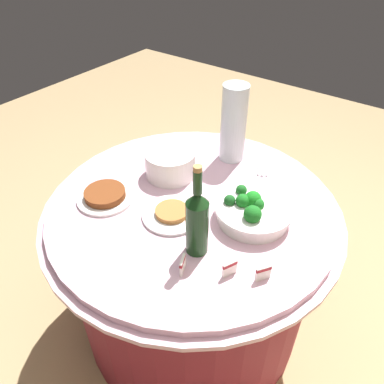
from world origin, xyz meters
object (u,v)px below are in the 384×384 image
(label_placard_mid, at_px, (263,272))
(wine_bottle, at_px, (197,221))
(plate_stack, at_px, (170,163))
(label_placard_front, at_px, (183,264))
(label_placard_rear, at_px, (230,268))
(food_plate_stir_fry, at_px, (105,196))
(serving_tongs, at_px, (263,166))
(broccoli_bowl, at_px, (252,211))
(decorative_fruit_vase, at_px, (233,127))
(food_plate_peanuts, at_px, (172,214))

(label_placard_mid, bearing_deg, wine_bottle, -85.25)
(plate_stack, relative_size, label_placard_front, 3.82)
(label_placard_rear, bearing_deg, label_placard_mid, 116.48)
(food_plate_stir_fry, distance_m, label_placard_mid, 0.68)
(plate_stack, xyz_separation_m, label_placard_front, (0.38, 0.36, -0.02))
(wine_bottle, height_order, serving_tongs, wine_bottle)
(label_placard_front, height_order, label_placard_mid, same)
(broccoli_bowl, distance_m, label_placard_rear, 0.27)
(serving_tongs, bearing_deg, food_plate_stir_fry, -34.75)
(plate_stack, xyz_separation_m, wine_bottle, (0.28, 0.34, 0.07))
(broccoli_bowl, xyz_separation_m, wine_bottle, (0.24, -0.07, 0.09))
(broccoli_bowl, distance_m, plate_stack, 0.42)
(label_placard_front, bearing_deg, wine_bottle, -169.89)
(label_placard_front, relative_size, label_placard_rear, 1.00)
(label_placard_mid, bearing_deg, decorative_fruit_vase, -140.23)
(plate_stack, height_order, serving_tongs, plate_stack)
(serving_tongs, bearing_deg, wine_bottle, 5.34)
(wine_bottle, distance_m, label_placard_rear, 0.18)
(broccoli_bowl, xyz_separation_m, food_plate_peanuts, (0.16, -0.24, -0.03))
(wine_bottle, relative_size, label_placard_rear, 6.11)
(broccoli_bowl, height_order, label_placard_mid, broccoli_bowl)
(serving_tongs, height_order, label_placard_front, label_placard_front)
(label_placard_rear, bearing_deg, decorative_fruit_vase, -148.74)
(food_plate_peanuts, xyz_separation_m, label_placard_rear, (0.11, 0.31, 0.02))
(wine_bottle, relative_size, label_placard_mid, 6.11)
(food_plate_stir_fry, relative_size, label_placard_front, 4.00)
(food_plate_stir_fry, bearing_deg, label_placard_mid, 91.26)
(plate_stack, bearing_deg, wine_bottle, 50.19)
(food_plate_stir_fry, distance_m, label_placard_rear, 0.59)
(serving_tongs, distance_m, label_placard_rear, 0.62)
(plate_stack, distance_m, food_plate_peanuts, 0.27)
(serving_tongs, xyz_separation_m, food_plate_peanuts, (0.48, -0.12, 0.01))
(food_plate_peanuts, bearing_deg, broccoli_bowl, 122.90)
(food_plate_peanuts, xyz_separation_m, label_placard_mid, (0.06, 0.41, 0.02))
(wine_bottle, distance_m, decorative_fruit_vase, 0.58)
(plate_stack, height_order, food_plate_stir_fry, plate_stack)
(food_plate_stir_fry, height_order, label_placard_front, label_placard_front)
(broccoli_bowl, xyz_separation_m, label_placard_mid, (0.22, 0.16, -0.01))
(food_plate_stir_fry, distance_m, label_placard_front, 0.47)
(broccoli_bowl, distance_m, wine_bottle, 0.27)
(label_placard_rear, bearing_deg, food_plate_stir_fry, -93.00)
(serving_tongs, xyz_separation_m, label_placard_mid, (0.54, 0.29, 0.03))
(food_plate_peanuts, relative_size, label_placard_front, 4.00)
(serving_tongs, xyz_separation_m, label_placard_rear, (0.59, 0.20, 0.03))
(decorative_fruit_vase, distance_m, food_plate_stir_fry, 0.61)
(label_placard_mid, bearing_deg, broccoli_bowl, -143.66)
(wine_bottle, xyz_separation_m, serving_tongs, (-0.56, -0.05, -0.12))
(broccoli_bowl, relative_size, food_plate_peanuts, 1.27)
(wine_bottle, distance_m, food_plate_stir_fry, 0.46)
(broccoli_bowl, distance_m, label_placard_front, 0.34)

